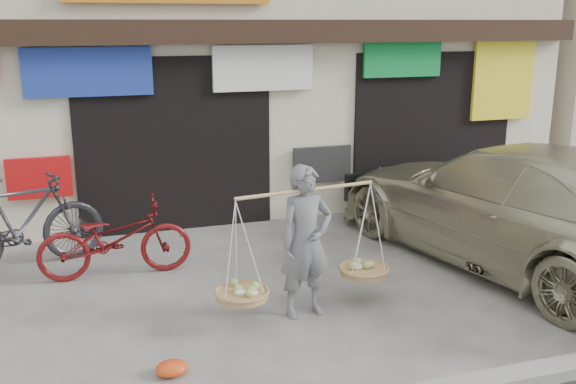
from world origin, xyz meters
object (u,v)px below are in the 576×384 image
object	(u,v)px
bike_1	(22,222)
suv	(514,204)
bike_2	(115,239)
street_vendor	(306,247)

from	to	relation	value
bike_1	suv	world-z (taller)	suv
bike_2	street_vendor	bearing A→B (deg)	-132.37
street_vendor	bike_2	world-z (taller)	street_vendor
street_vendor	suv	xyz separation A→B (m)	(3.19, 0.66, 0.03)
street_vendor	bike_2	bearing A→B (deg)	129.23
street_vendor	bike_1	xyz separation A→B (m)	(-3.09, 2.48, -0.16)
suv	street_vendor	bearing A→B (deg)	-0.35
street_vendor	bike_1	distance (m)	3.97
bike_1	street_vendor	bearing A→B (deg)	-143.32
bike_1	suv	distance (m)	6.55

